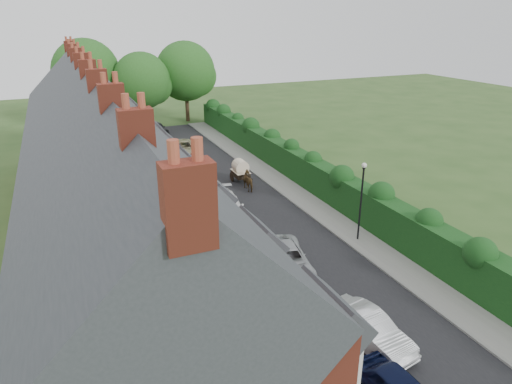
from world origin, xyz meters
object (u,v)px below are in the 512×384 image
car_silver_b (285,260)px  horse (249,181)px  lamppost (362,192)px  car_beige (182,149)px  car_grey (165,143)px  car_green (222,197)px  car_red (194,163)px  horse_cart (240,169)px  car_white (226,207)px  car_silver_a (368,329)px  car_black (157,128)px

car_silver_b → horse: 12.95m
lamppost → car_beige: (-5.32, 22.47, -2.52)m
car_grey → car_silver_b: bearing=-102.6°
car_grey → lamppost: bearing=-89.4°
car_green → car_red: 9.00m
car_grey → horse_cart: (3.59, -12.47, 0.41)m
car_grey → car_white: bearing=-103.5°
car_white → lamppost: bearing=-37.8°
car_grey → car_green: bearing=-101.9°
car_beige → horse: (2.50, -11.49, -0.01)m
car_beige → car_silver_a: bearing=-83.5°
car_green → horse_cart: 5.19m
car_beige → horse_cart: horse_cart is taller
car_beige → horse_cart: size_ratio=1.99×
car_silver_a → car_white: (-1.08, 14.80, 0.07)m
car_red → car_silver_b: bearing=-77.9°
car_white → car_black: car_white is taller
car_white → horse: bearing=58.8°
car_white → car_green: (0.48, 2.21, -0.16)m
car_green → car_black: bearing=82.3°
car_silver_b → car_red: 19.38m
car_silver_b → car_black: size_ratio=1.32×
car_silver_b → car_white: 8.18m
car_silver_b → car_green: size_ratio=1.44×
car_beige → car_grey: 3.12m
lamppost → car_beige: size_ratio=0.93×
lamppost → car_black: (-5.69, 32.67, -2.60)m
lamppost → car_green: bearing=123.9°
car_green → car_beige: (0.61, 13.66, 0.13)m
car_beige → car_black: car_beige is taller
horse_cart → car_silver_b: bearing=-102.2°
car_silver_b → horse_cart: 14.84m
car_green → car_white: bearing=-109.3°
car_white → car_silver_b: bearing=-78.8°
lamppost → horse_cart: lamppost is taller
lamppost → car_red: size_ratio=1.29×
car_black → car_silver_b: bearing=-101.6°
car_silver_a → car_silver_b: 6.66m
horse_cart → car_grey: bearing=106.0°
car_silver_b → horse_cart: bearing=90.5°
car_silver_a → car_grey: (-1.08, 33.60, 0.01)m
car_silver_b → car_beige: 24.05m
horse → horse_cart: 1.98m
car_grey → car_silver_a: bearing=-101.7°
horse → car_black: bearing=-85.0°
car_silver_b → car_white: size_ratio=0.98×
car_green → lamppost: bearing=-63.2°
car_white → horse_cart: (3.59, 6.33, 0.35)m
car_silver_a → car_green: size_ratio=1.17×
car_white → car_black: size_ratio=1.34×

